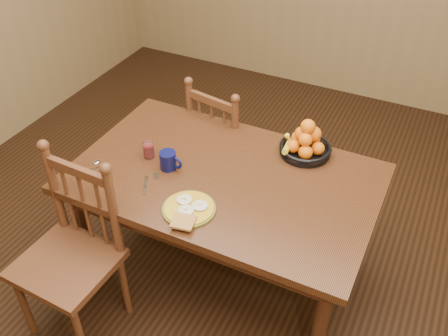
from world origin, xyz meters
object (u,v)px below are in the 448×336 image
at_px(chair_far, 225,145).
at_px(coffee_mug, 169,160).
at_px(fruit_bowl, 305,143).
at_px(chair_near, 72,255).
at_px(breakfast_plate, 189,209).
at_px(dining_table, 224,188).

height_order(chair_far, coffee_mug, chair_far).
bearing_deg(fruit_bowl, coffee_mug, -143.51).
bearing_deg(chair_near, coffee_mug, 68.02).
bearing_deg(breakfast_plate, chair_far, 105.45).
bearing_deg(coffee_mug, chair_near, -114.21).
height_order(chair_near, breakfast_plate, chair_near).
height_order(chair_near, fruit_bowl, chair_near).
relative_size(coffee_mug, fruit_bowl, 0.46).
xyz_separation_m(chair_near, fruit_bowl, (0.86, 1.02, 0.32)).
bearing_deg(dining_table, chair_far, 115.34).
distance_m(chair_far, fruit_bowl, 0.74).
xyz_separation_m(chair_far, breakfast_plate, (0.26, -0.94, 0.30)).
relative_size(chair_far, chair_near, 0.93).
relative_size(chair_far, breakfast_plate, 3.20).
distance_m(breakfast_plate, fruit_bowl, 0.78).
xyz_separation_m(breakfast_plate, fruit_bowl, (0.35, 0.70, 0.05)).
relative_size(breakfast_plate, fruit_bowl, 1.02).
xyz_separation_m(chair_near, breakfast_plate, (0.51, 0.32, 0.27)).
height_order(dining_table, coffee_mug, coffee_mug).
bearing_deg(chair_near, breakfast_plate, 34.15).
bearing_deg(dining_table, breakfast_plate, -95.97).
xyz_separation_m(coffee_mug, fruit_bowl, (0.61, 0.45, 0.02)).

